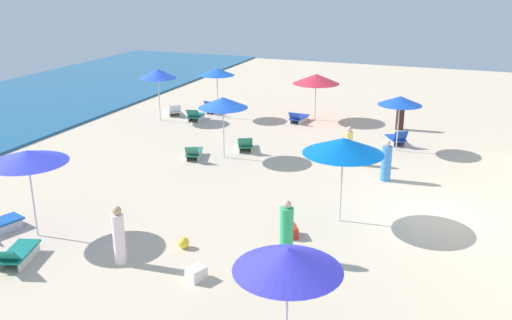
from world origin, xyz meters
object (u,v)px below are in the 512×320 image
(umbrella_2, at_px, (316,79))
(umbrella_5, at_px, (343,146))
(lounge_chair_1_0, at_px, (195,116))
(cooler_box_0, at_px, (196,274))
(cooler_box_2, at_px, (291,231))
(umbrella_3, at_px, (223,102))
(umbrella_4, at_px, (27,157))
(lounge_chair_7_0, at_px, (173,111))
(beachgoer_5, at_px, (386,162))
(lounge_chair_0_0, at_px, (397,138))
(beachgoer_1, at_px, (400,114))
(beachgoer_2, at_px, (287,232))
(lounge_chair_3_1, at_px, (245,144))
(beachgoer_4, at_px, (348,147))
(lounge_chair_1_1, at_px, (215,108))
(beach_ball_1, at_px, (184,243))
(umbrella_0, at_px, (400,101))
(lounge_chair_4_1, at_px, (17,254))
(umbrella_1, at_px, (217,72))
(umbrella_7, at_px, (158,74))
(lounge_chair_2_0, at_px, (299,118))
(beachgoer_3, at_px, (119,237))
(lounge_chair_3_0, at_px, (194,153))
(umbrella_6, at_px, (288,259))

(umbrella_2, distance_m, umbrella_5, 12.56)
(lounge_chair_1_0, relative_size, cooler_box_0, 2.94)
(umbrella_2, xyz_separation_m, cooler_box_2, (-13.47, -2.95, -2.01))
(umbrella_3, relative_size, cooler_box_2, 4.76)
(umbrella_4, height_order, umbrella_5, umbrella_5)
(lounge_chair_7_0, height_order, beachgoer_5, beachgoer_5)
(lounge_chair_0_0, height_order, beachgoer_1, beachgoer_1)
(umbrella_3, height_order, beachgoer_5, umbrella_3)
(beachgoer_2, xyz_separation_m, beachgoer_5, (7.08, -1.59, -0.08))
(lounge_chair_0_0, relative_size, lounge_chair_1_0, 1.01)
(lounge_chair_3_1, xyz_separation_m, beachgoer_4, (-0.27, -4.60, 0.47))
(lounge_chair_1_1, relative_size, beach_ball_1, 4.43)
(umbrella_3, distance_m, cooler_box_0, 10.08)
(lounge_chair_0_0, relative_size, umbrella_2, 0.57)
(umbrella_0, distance_m, umbrella_5, 8.03)
(umbrella_5, bearing_deg, umbrella_2, 18.76)
(lounge_chair_4_1, height_order, beach_ball_1, lounge_chair_4_1)
(umbrella_1, xyz_separation_m, umbrella_7, (-1.65, 2.57, 0.02))
(umbrella_1, height_order, umbrella_2, umbrella_1)
(lounge_chair_2_0, relative_size, umbrella_3, 0.59)
(beachgoer_3, bearing_deg, beachgoer_2, 129.59)
(umbrella_0, xyz_separation_m, umbrella_7, (0.91, 12.26, 0.24))
(umbrella_1, xyz_separation_m, beachgoer_4, (-5.08, -8.09, -1.71))
(lounge_chair_2_0, bearing_deg, cooler_box_0, 103.93)
(umbrella_5, xyz_separation_m, cooler_box_0, (-4.80, 2.60, -2.29))
(lounge_chair_2_0, bearing_deg, cooler_box_2, 112.26)
(lounge_chair_3_0, xyz_separation_m, beachgoer_4, (1.58, -6.15, 0.48))
(lounge_chair_7_0, bearing_deg, umbrella_4, 61.00)
(lounge_chair_3_1, bearing_deg, umbrella_4, 50.84)
(umbrella_6, height_order, umbrella_7, umbrella_7)
(lounge_chair_1_0, bearing_deg, lounge_chair_0_0, 167.91)
(umbrella_0, height_order, beachgoer_5, umbrella_0)
(umbrella_0, xyz_separation_m, beach_ball_1, (-11.38, 4.38, -2.06))
(umbrella_1, relative_size, umbrella_5, 0.97)
(umbrella_5, bearing_deg, beachgoer_2, 164.68)
(lounge_chair_1_1, xyz_separation_m, umbrella_6, (-18.27, -10.07, 1.95))
(lounge_chair_7_0, bearing_deg, umbrella_5, 96.18)
(lounge_chair_4_1, distance_m, umbrella_5, 9.65)
(umbrella_1, distance_m, cooler_box_2, 14.67)
(lounge_chair_7_0, height_order, cooler_box_2, lounge_chair_7_0)
(umbrella_0, xyz_separation_m, lounge_chair_3_1, (-2.25, 6.19, -1.95))
(lounge_chair_0_0, distance_m, umbrella_3, 8.17)
(umbrella_3, relative_size, beachgoer_5, 1.65)
(lounge_chair_0_0, bearing_deg, beachgoer_1, -113.74)
(umbrella_5, bearing_deg, lounge_chair_3_1, 43.83)
(umbrella_6, height_order, lounge_chair_7_0, umbrella_6)
(umbrella_0, distance_m, lounge_chair_3_0, 8.99)
(umbrella_3, height_order, beachgoer_4, umbrella_3)
(lounge_chair_4_1, height_order, beachgoer_5, beachgoer_5)
(lounge_chair_2_0, distance_m, umbrella_7, 7.56)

